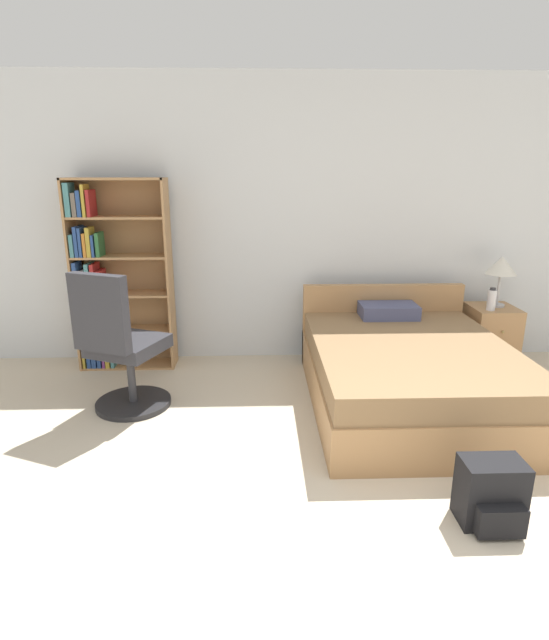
{
  "coord_description": "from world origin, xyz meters",
  "views": [
    {
      "loc": [
        -0.59,
        -1.47,
        1.75
      ],
      "look_at": [
        -0.47,
        1.98,
        0.73
      ],
      "focal_mm": 28.0,
      "sensor_mm": 36.0,
      "label": 1
    }
  ],
  "objects_px": {
    "nightstand": "(490,336)",
    "table_lamp": "(501,267)",
    "water_bottle": "(492,300)",
    "bed": "(407,371)",
    "backpack_black": "(491,494)",
    "bookshelf": "(111,277)",
    "office_chair": "(121,350)"
  },
  "relations": [
    {
      "from": "bed",
      "to": "office_chair",
      "type": "distance_m",
      "value": 2.19
    },
    {
      "from": "table_lamp",
      "to": "nightstand",
      "type": "bearing_deg",
      "value": -140.69
    },
    {
      "from": "table_lamp",
      "to": "water_bottle",
      "type": "bearing_deg",
      "value": -130.8
    },
    {
      "from": "nightstand",
      "to": "water_bottle",
      "type": "bearing_deg",
      "value": -127.23
    },
    {
      "from": "nightstand",
      "to": "backpack_black",
      "type": "relative_size",
      "value": 1.62
    },
    {
      "from": "nightstand",
      "to": "table_lamp",
      "type": "height_order",
      "value": "table_lamp"
    },
    {
      "from": "bookshelf",
      "to": "backpack_black",
      "type": "height_order",
      "value": "bookshelf"
    },
    {
      "from": "office_chair",
      "to": "bookshelf",
      "type": "bearing_deg",
      "value": 107.79
    },
    {
      "from": "bookshelf",
      "to": "office_chair",
      "type": "distance_m",
      "value": 1.06
    },
    {
      "from": "nightstand",
      "to": "backpack_black",
      "type": "distance_m",
      "value": 2.4
    },
    {
      "from": "table_lamp",
      "to": "water_bottle",
      "type": "height_order",
      "value": "table_lamp"
    },
    {
      "from": "bed",
      "to": "table_lamp",
      "type": "bearing_deg",
      "value": 37.33
    },
    {
      "from": "office_chair",
      "to": "nightstand",
      "type": "relative_size",
      "value": 1.93
    },
    {
      "from": "bed",
      "to": "backpack_black",
      "type": "bearing_deg",
      "value": -88.78
    },
    {
      "from": "water_bottle",
      "to": "nightstand",
      "type": "bearing_deg",
      "value": 52.77
    },
    {
      "from": "bed",
      "to": "office_chair",
      "type": "height_order",
      "value": "office_chair"
    },
    {
      "from": "bed",
      "to": "water_bottle",
      "type": "xyz_separation_m",
      "value": [
        0.92,
        0.66,
        0.4
      ]
    },
    {
      "from": "office_chair",
      "to": "table_lamp",
      "type": "relative_size",
      "value": 2.37
    },
    {
      "from": "nightstand",
      "to": "table_lamp",
      "type": "distance_m",
      "value": 0.65
    },
    {
      "from": "nightstand",
      "to": "backpack_black",
      "type": "height_order",
      "value": "nightstand"
    },
    {
      "from": "office_chair",
      "to": "backpack_black",
      "type": "height_order",
      "value": "office_chair"
    },
    {
      "from": "bed",
      "to": "office_chair",
      "type": "xyz_separation_m",
      "value": [
        -2.18,
        -0.08,
        0.22
      ]
    },
    {
      "from": "nightstand",
      "to": "water_bottle",
      "type": "height_order",
      "value": "water_bottle"
    },
    {
      "from": "backpack_black",
      "to": "bookshelf",
      "type": "bearing_deg",
      "value": 137.51
    },
    {
      "from": "office_chair",
      "to": "backpack_black",
      "type": "xyz_separation_m",
      "value": [
        2.21,
        -1.35,
        -0.32
      ]
    },
    {
      "from": "backpack_black",
      "to": "office_chair",
      "type": "bearing_deg",
      "value": 148.6
    },
    {
      "from": "office_chair",
      "to": "backpack_black",
      "type": "bearing_deg",
      "value": -31.4
    },
    {
      "from": "table_lamp",
      "to": "backpack_black",
      "type": "xyz_separation_m",
      "value": [
        -1.01,
        -2.22,
        -0.77
      ]
    },
    {
      "from": "bookshelf",
      "to": "table_lamp",
      "type": "bearing_deg",
      "value": -1.32
    },
    {
      "from": "table_lamp",
      "to": "water_bottle",
      "type": "relative_size",
      "value": 2.26
    },
    {
      "from": "bed",
      "to": "office_chair",
      "type": "relative_size",
      "value": 1.76
    },
    {
      "from": "bed",
      "to": "backpack_black",
      "type": "relative_size",
      "value": 5.52
    }
  ]
}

